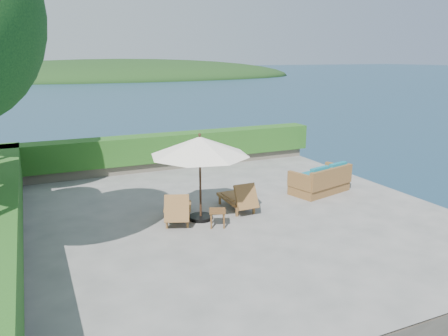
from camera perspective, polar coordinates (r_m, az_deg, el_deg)
name	(u,v)px	position (r m, az deg, el deg)	size (l,w,h in m)	color
ground	(226,214)	(12.27, 0.26, -5.97)	(12.00, 12.00, 0.00)	gray
foundation	(226,264)	(12.90, 0.25, -12.44)	(12.00, 12.00, 3.00)	#554C43
ocean	(226,309)	(13.61, 0.25, -17.90)	(600.00, 600.00, 0.00)	#152842
offshore_island	(121,78)	(153.55, -13.34, 11.36)	(126.00, 57.60, 12.60)	black
planter_wall_far	(167,164)	(17.25, -7.49, 0.57)	(12.00, 0.60, 0.36)	#696154
planter_wall_left	(3,242)	(11.27, -26.95, -8.57)	(0.60, 12.00, 0.36)	#696154
hedge_far	(166,147)	(17.10, -7.56, 2.75)	(12.40, 0.90, 1.00)	#194914
patio_umbrella	(200,147)	(11.32, -3.18, 2.76)	(3.09, 3.09, 2.36)	black
lounge_left	(178,209)	(11.62, -6.07, -5.33)	(1.13, 1.65, 0.88)	olive
lounge_right	(238,198)	(12.42, 1.91, -3.92)	(0.71, 1.53, 0.88)	olive
side_table	(217,213)	(11.27, -0.86, -5.89)	(0.54, 0.54, 0.44)	brown
wicker_loveseat	(321,181)	(14.33, 12.57, -1.73)	(2.17, 1.48, 0.97)	olive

